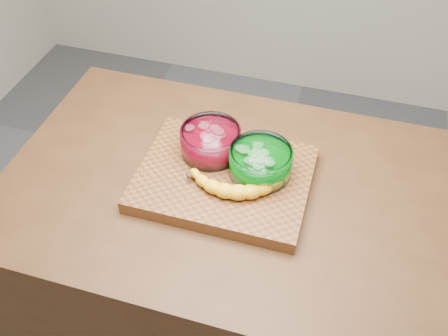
# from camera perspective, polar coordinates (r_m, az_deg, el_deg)

# --- Properties ---
(counter) EXTENTS (1.20, 0.80, 0.90)m
(counter) POSITION_cam_1_polar(r_m,az_deg,el_deg) (1.70, 0.00, -12.17)
(counter) COLOR #492B15
(counter) RESTS_ON ground
(cutting_board) EXTENTS (0.45, 0.35, 0.04)m
(cutting_board) POSITION_cam_1_polar(r_m,az_deg,el_deg) (1.33, 0.00, -1.21)
(cutting_board) COLOR brown
(cutting_board) RESTS_ON counter
(bowl_red) EXTENTS (0.16, 0.16, 0.08)m
(bowl_red) POSITION_cam_1_polar(r_m,az_deg,el_deg) (1.35, -1.52, 3.04)
(bowl_red) COLOR white
(bowl_red) RESTS_ON cutting_board
(bowl_green) EXTENTS (0.16, 0.16, 0.08)m
(bowl_green) POSITION_cam_1_polar(r_m,az_deg,el_deg) (1.29, 4.18, 0.66)
(bowl_green) COLOR white
(bowl_green) RESTS_ON cutting_board
(banana) EXTENTS (0.28, 0.16, 0.04)m
(banana) POSITION_cam_1_polar(r_m,az_deg,el_deg) (1.27, 1.44, -1.31)
(banana) COLOR #F2B015
(banana) RESTS_ON cutting_board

